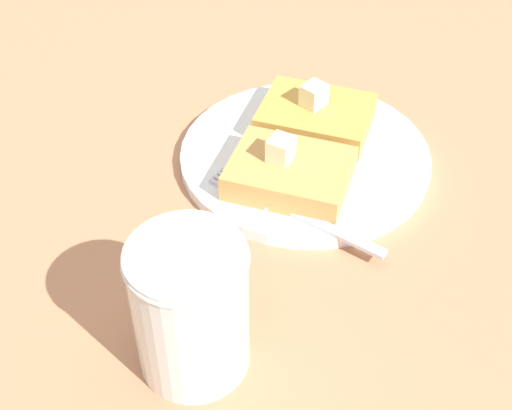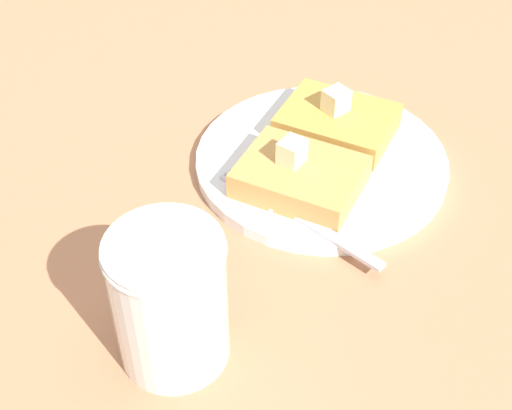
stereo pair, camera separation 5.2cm
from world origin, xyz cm
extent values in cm
cube|color=#B07653|center=(0.00, 0.00, 1.00)|extent=(90.72, 90.72, 2.00)
cylinder|color=white|center=(0.44, 11.44, 2.54)|extent=(21.97, 21.97, 1.08)
torus|color=#383733|center=(0.44, 11.44, 2.68)|extent=(21.97, 21.97, 0.80)
cube|color=gold|center=(-3.65, 10.62, 4.24)|extent=(9.34, 11.01, 2.31)
cube|color=tan|center=(4.52, 12.27, 4.24)|extent=(9.34, 11.01, 2.31)
cube|color=#F8F2C2|center=(-3.74, 10.25, 6.41)|extent=(2.43, 2.28, 2.04)
cube|color=#F1E7B6|center=(4.53, 11.37, 6.41)|extent=(2.08, 1.88, 2.04)
cube|color=silver|center=(7.87, 17.39, 3.26)|extent=(1.88, 10.04, 0.36)
cube|color=silver|center=(7.24, 11.03, 3.26)|extent=(2.46, 3.00, 0.36)
cube|color=silver|center=(7.76, 7.96, 3.26)|extent=(0.63, 3.22, 0.36)
cube|color=silver|center=(7.22, 8.01, 3.26)|extent=(0.63, 3.22, 0.36)
cube|color=silver|center=(6.67, 8.07, 3.26)|extent=(0.63, 3.22, 0.36)
cube|color=silver|center=(6.12, 8.12, 3.26)|extent=(0.63, 3.22, 0.36)
cylinder|color=#5A2C09|center=(22.32, 14.50, 6.25)|extent=(6.77, 6.77, 8.50)
cylinder|color=silver|center=(22.32, 14.50, 7.10)|extent=(7.36, 7.36, 10.19)
torus|color=silver|center=(22.32, 14.50, 11.74)|extent=(7.57, 7.57, 0.50)
camera|label=1|loc=(44.84, 32.10, 42.08)|focal=50.00mm
camera|label=2|loc=(41.94, 36.46, 42.08)|focal=50.00mm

